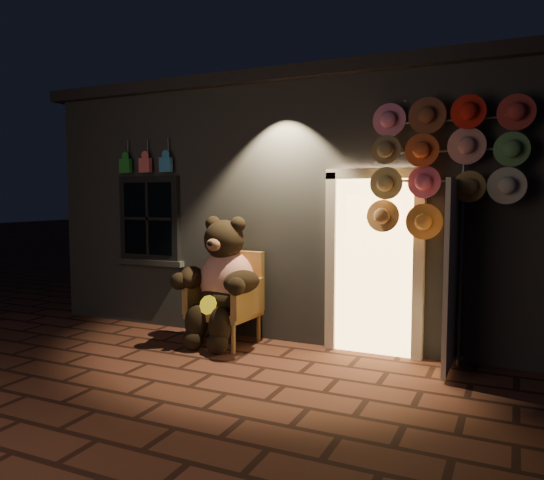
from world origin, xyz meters
The scene contains 5 objects.
ground centered at (0.00, 0.00, 0.00)m, with size 60.00×60.00×0.00m, color #572D21.
shop_building centered at (0.00, 3.99, 1.74)m, with size 7.30×5.95×3.51m.
wicker_armchair centered at (-0.45, 1.16, 0.58)m, with size 0.84×0.76×1.16m.
teddy_bear centered at (-0.46, 1.01, 0.80)m, with size 1.18×0.93×1.62m.
hat_rack centered at (2.09, 1.28, 2.23)m, with size 1.65×0.22×2.92m.
Camera 1 is at (2.86, -4.67, 1.87)m, focal length 35.00 mm.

